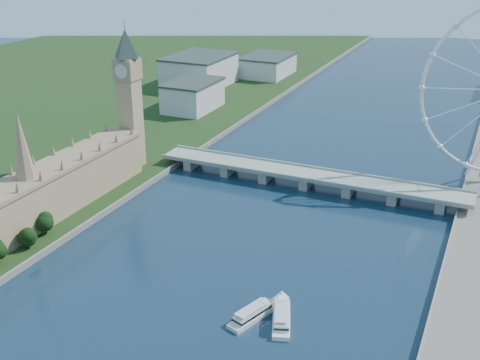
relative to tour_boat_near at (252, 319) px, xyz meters
The scene contains 6 objects.
parliament_range 157.79m from the tour_boat_near, 169.41° to the left, with size 24.00×200.00×70.00m.
big_ben 216.51m from the tour_boat_near, 138.39° to the left, with size 20.02×20.02×110.00m.
westminster_bridge 161.06m from the tour_boat_near, 99.31° to the left, with size 220.00×22.00×9.50m.
city_skyline 419.44m from the tour_boat_near, 88.20° to the left, with size 505.00×280.00×32.00m.
tour_boat_near is the anchor object (origin of this frame).
tour_boat_far 13.46m from the tour_boat_near, 15.46° to the left, with size 8.20×31.98×7.09m, color white, non-canonical shape.
Camera 1 is at (115.31, -71.19, 164.91)m, focal length 45.00 mm.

